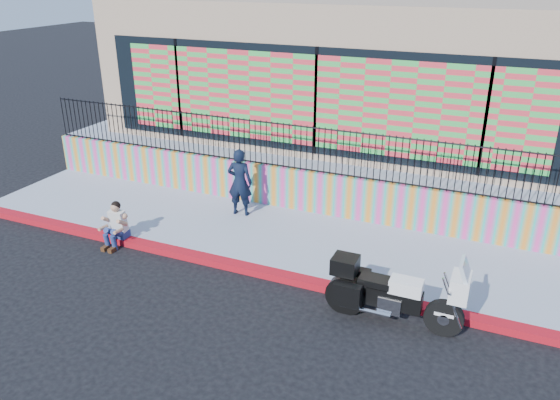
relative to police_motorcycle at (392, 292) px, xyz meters
The scene contains 10 objects.
ground 3.37m from the police_motorcycle, behind, with size 90.00×90.00×0.00m, color black.
red_curb 3.35m from the police_motorcycle, behind, with size 16.00×0.30×0.15m, color #B00C28.
sidewalk 3.98m from the police_motorcycle, 145.69° to the left, with size 16.00×3.00×0.15m, color #99A1B8.
mural_wall 5.02m from the police_motorcycle, 130.41° to the left, with size 16.00×0.20×1.10m, color #EB3D99.
metal_fence 5.16m from the police_motorcycle, 130.41° to the left, with size 15.80×0.04×1.20m, color black, non-canonical shape.
elevated_platform 9.49m from the police_motorcycle, 110.03° to the left, with size 16.00×10.00×1.25m, color #99A1B8.
storefront_building 9.65m from the police_motorcycle, 110.49° to the left, with size 14.00×8.06×4.00m.
police_motorcycle is the anchor object (origin of this frame).
police_officer 5.46m from the police_motorcycle, 147.73° to the left, with size 0.64×0.42×1.76m, color black.
seated_man 6.64m from the police_motorcycle, behind, with size 0.54×0.71×1.06m.
Camera 1 is at (4.75, -9.13, 6.08)m, focal length 35.00 mm.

